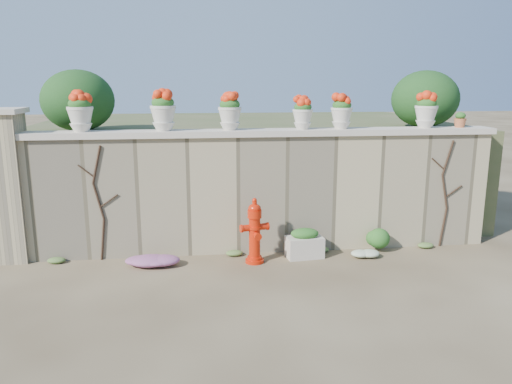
{
  "coord_description": "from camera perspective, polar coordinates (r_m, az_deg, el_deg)",
  "views": [
    {
      "loc": [
        -1.09,
        -6.49,
        2.9
      ],
      "look_at": [
        -0.14,
        1.4,
        1.12
      ],
      "focal_mm": 35.0,
      "sensor_mm": 36.0,
      "label": 1
    }
  ],
  "objects": [
    {
      "name": "urn_pot_0",
      "position": [
        8.5,
        -19.46,
        8.64
      ],
      "size": [
        0.41,
        0.41,
        0.64
      ],
      "color": "beige",
      "rests_on": "wall_cap"
    },
    {
      "name": "vine_right",
      "position": [
        9.35,
        20.82,
        -0.01
      ],
      "size": [
        0.6,
        0.04,
        1.91
      ],
      "color": "black",
      "rests_on": "ground"
    },
    {
      "name": "urn_pot_3",
      "position": [
        8.5,
        5.36,
        8.94
      ],
      "size": [
        0.34,
        0.34,
        0.54
      ],
      "color": "beige",
      "rests_on": "wall_cap"
    },
    {
      "name": "magenta_clump",
      "position": [
        8.17,
        -11.88,
        -7.62
      ],
      "size": [
        0.84,
        0.56,
        0.22
      ],
      "primitive_type": "ellipsoid",
      "color": "#CA28BA",
      "rests_on": "ground"
    },
    {
      "name": "gate_pillar",
      "position": [
        8.99,
        -26.62,
        0.72
      ],
      "size": [
        0.72,
        0.72,
        2.48
      ],
      "color": "tan",
      "rests_on": "ground"
    },
    {
      "name": "terracotta_pot",
      "position": [
        9.51,
        22.29,
        7.56
      ],
      "size": [
        0.21,
        0.21,
        0.25
      ],
      "color": "#AE5C35",
      "rests_on": "wall_cap"
    },
    {
      "name": "ground",
      "position": [
        7.19,
        2.51,
        -11.18
      ],
      "size": [
        80.0,
        80.0,
        0.0
      ],
      "primitive_type": "plane",
      "color": "#493924",
      "rests_on": "ground"
    },
    {
      "name": "planter_box",
      "position": [
        8.43,
        5.56,
        -5.91
      ],
      "size": [
        0.64,
        0.42,
        0.5
      ],
      "rotation": [
        0.0,
        0.0,
        0.11
      ],
      "color": "beige",
      "rests_on": "ground"
    },
    {
      "name": "urn_pot_5",
      "position": [
        9.2,
        18.88,
        8.84
      ],
      "size": [
        0.39,
        0.39,
        0.61
      ],
      "color": "beige",
      "rests_on": "wall_cap"
    },
    {
      "name": "white_flowers",
      "position": [
        8.63,
        12.3,
        -6.72
      ],
      "size": [
        0.48,
        0.38,
        0.17
      ],
      "primitive_type": "ellipsoid",
      "color": "white",
      "rests_on": "ground"
    },
    {
      "name": "wall_cap",
      "position": [
        8.41,
        0.64,
        6.8
      ],
      "size": [
        8.1,
        0.52,
        0.1
      ],
      "primitive_type": "cube",
      "color": "beige",
      "rests_on": "stone_wall"
    },
    {
      "name": "back_shrub_left",
      "position": [
        9.73,
        -19.68,
        9.82
      ],
      "size": [
        1.3,
        1.3,
        1.1
      ],
      "primitive_type": "ellipsoid",
      "color": "#143814",
      "rests_on": "raised_fill"
    },
    {
      "name": "back_shrub_right",
      "position": [
        10.51,
        18.75,
        10.04
      ],
      "size": [
        1.3,
        1.3,
        1.1
      ],
      "primitive_type": "ellipsoid",
      "color": "#143814",
      "rests_on": "raised_fill"
    },
    {
      "name": "urn_pot_1",
      "position": [
        8.32,
        -10.57,
        9.12
      ],
      "size": [
        0.42,
        0.42,
        0.66
      ],
      "color": "beige",
      "rests_on": "wall_cap"
    },
    {
      "name": "green_shrub",
      "position": [
        8.9,
        13.96,
        -4.95
      ],
      "size": [
        0.57,
        0.51,
        0.54
      ],
      "primitive_type": "ellipsoid",
      "color": "#1E5119",
      "rests_on": "ground"
    },
    {
      "name": "fire_hydrant",
      "position": [
        8.05,
        -0.16,
        -4.44
      ],
      "size": [
        0.47,
        0.33,
        1.07
      ],
      "rotation": [
        0.0,
        0.0,
        0.21
      ],
      "color": "red",
      "rests_on": "ground"
    },
    {
      "name": "urn_pot_4",
      "position": [
        8.66,
        9.76,
        9.01
      ],
      "size": [
        0.37,
        0.37,
        0.58
      ],
      "color": "beige",
      "rests_on": "wall_cap"
    },
    {
      "name": "raised_fill",
      "position": [
        11.7,
        -1.42,
        3.25
      ],
      "size": [
        9.0,
        6.0,
        2.0
      ],
      "primitive_type": "cube",
      "color": "#384C23",
      "rests_on": "ground"
    },
    {
      "name": "stone_wall",
      "position": [
        8.58,
        0.62,
        -0.2
      ],
      "size": [
        8.0,
        0.4,
        2.0
      ],
      "primitive_type": "cube",
      "color": "tan",
      "rests_on": "ground"
    },
    {
      "name": "vine_left",
      "position": [
        8.44,
        -17.47,
        -1.06
      ],
      "size": [
        0.6,
        0.04,
        1.91
      ],
      "color": "black",
      "rests_on": "ground"
    },
    {
      "name": "urn_pot_2",
      "position": [
        8.33,
        -3.01,
        9.14
      ],
      "size": [
        0.39,
        0.39,
        0.61
      ],
      "color": "beige",
      "rests_on": "wall_cap"
    }
  ]
}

